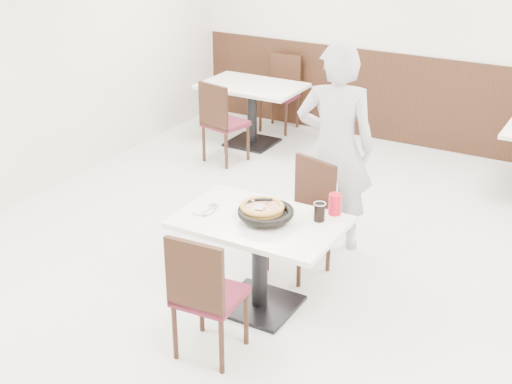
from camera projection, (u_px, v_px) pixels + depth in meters
The scene contains 20 objects.
floor at pixel (287, 271), 5.98m from camera, with size 7.00×7.00×0.00m, color beige.
wall_back at pixel (429, 31), 8.19m from camera, with size 6.00×0.04×2.80m, color beige.
wall_left at pixel (9, 64), 6.76m from camera, with size 0.04×7.00×2.80m, color beige.
wainscot_back at pixel (421, 102), 8.52m from camera, with size 5.90×0.03×1.10m, color black.
main_table at pixel (260, 264), 5.35m from camera, with size 1.20×0.80×0.75m, color white, non-canonical shape.
chair_near at pixel (210, 293), 4.80m from camera, with size 0.42×0.42×0.95m, color black, non-canonical shape.
chair_far at pixel (299, 220), 5.81m from camera, with size 0.42×0.42×0.95m, color black, non-canonical shape.
trivet at pixel (267, 216), 5.20m from camera, with size 0.13×0.13×0.04m, color black.
pizza_pan at pixel (266, 215), 5.16m from camera, with size 0.36×0.36×0.01m, color black.
pizza at pixel (262, 209), 5.22m from camera, with size 0.31×0.31×0.02m, color gold.
pizza_server at pixel (259, 207), 5.17m from camera, with size 0.08×0.10×0.00m, color silver.
napkin at pixel (199, 210), 5.33m from camera, with size 0.14×0.14×0.00m, color white.
side_plate at pixel (202, 210), 5.31m from camera, with size 0.17×0.17×0.01m, color white.
fork at pixel (209, 210), 5.30m from camera, with size 0.01×0.16×0.00m, color silver.
cola_glass at pixel (319, 212), 5.15m from camera, with size 0.08×0.08×0.13m, color black.
red_cup at pixel (335, 204), 5.25m from camera, with size 0.10×0.10×0.16m, color #AE0D1F.
diner_person at pixel (335, 148), 6.06m from camera, with size 0.67×0.44×1.84m, color silver.
bg_table_left at pixel (252, 114), 8.65m from camera, with size 1.20×0.80×0.75m, color white, non-canonical shape.
bg_chair_left_near at pixel (226, 122), 8.09m from camera, with size 0.42×0.42×0.95m, color black, non-canonical shape.
bg_chair_left_far at pixel (279, 94), 9.09m from camera, with size 0.42×0.42×0.95m, color black, non-canonical shape.
Camera 1 is at (2.33, -4.64, 3.06)m, focal length 50.00 mm.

